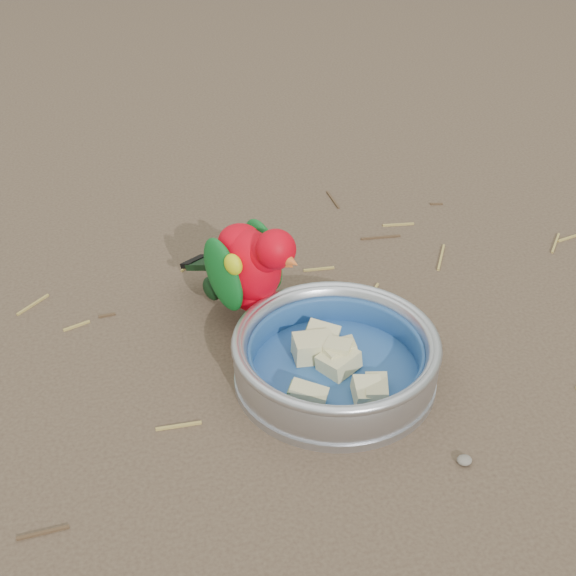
{
  "coord_description": "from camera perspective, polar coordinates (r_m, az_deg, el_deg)",
  "views": [
    {
      "loc": [
        -0.23,
        -0.73,
        0.62
      ],
      "look_at": [
        -0.07,
        0.04,
        0.08
      ],
      "focal_mm": 50.0,
      "sensor_mm": 36.0,
      "label": 1
    }
  ],
  "objects": [
    {
      "name": "ground_debris",
      "position": [
        0.99,
        5.67,
        -4.3
      ],
      "size": [
        0.9,
        0.8,
        0.01
      ],
      "primitive_type": null,
      "color": "#A48A43",
      "rests_on": "ground"
    },
    {
      "name": "food_bowl",
      "position": [
        0.94,
        3.35,
        -6.17
      ],
      "size": [
        0.24,
        0.24,
        0.02
      ],
      "primitive_type": "cylinder",
      "color": "#B2B2BA",
      "rests_on": "ground"
    },
    {
      "name": "bowl_wall",
      "position": [
        0.92,
        3.41,
        -4.75
      ],
      "size": [
        0.24,
        0.24,
        0.04
      ],
      "primitive_type": null,
      "color": "#B2B2BA",
      "rests_on": "food_bowl"
    },
    {
      "name": "lory_parrot",
      "position": [
        0.99,
        -2.69,
        0.93
      ],
      "size": [
        0.17,
        0.2,
        0.15
      ],
      "primitive_type": null,
      "rotation": [
        0.0,
        0.0,
        -2.58
      ],
      "color": "red",
      "rests_on": "ground"
    },
    {
      "name": "fruit_wedges",
      "position": [
        0.93,
        3.4,
        -5.09
      ],
      "size": [
        0.14,
        0.14,
        0.03
      ],
      "primitive_type": null,
      "color": "beige",
      "rests_on": "food_bowl"
    },
    {
      "name": "ground",
      "position": [
        0.98,
        4.27,
        -4.79
      ],
      "size": [
        60.0,
        60.0,
        0.0
      ],
      "primitive_type": "plane",
      "color": "#4D3C2D"
    }
  ]
}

